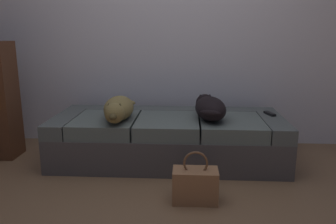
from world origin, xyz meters
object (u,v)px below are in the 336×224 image
(dog_tan, at_px, (118,109))
(dog_dark, at_px, (209,108))
(couch, at_px, (168,138))
(handbag, at_px, (195,185))
(tv_remote, at_px, (270,114))

(dog_tan, height_order, dog_dark, dog_tan)
(couch, xyz_separation_m, handbag, (0.24, -0.80, -0.09))
(dog_dark, height_order, handbag, dog_dark)
(dog_dark, bearing_deg, dog_tan, -172.86)
(dog_tan, distance_m, dog_dark, 0.80)
(couch, distance_m, handbag, 0.84)
(couch, relative_size, handbag, 5.55)
(handbag, bearing_deg, tv_remote, 51.88)
(dog_dark, height_order, tv_remote, dog_dark)
(tv_remote, bearing_deg, handbag, -146.61)
(couch, distance_m, tv_remote, 0.98)
(dog_tan, distance_m, tv_remote, 1.40)
(dog_dark, bearing_deg, couch, 166.85)
(dog_tan, xyz_separation_m, dog_dark, (0.79, 0.10, -0.00))
(tv_remote, height_order, handbag, tv_remote)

